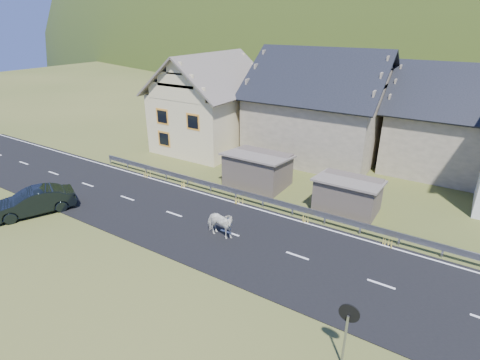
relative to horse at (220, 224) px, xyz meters
The scene contains 14 objects.
ground 1.04m from the horse, 68.29° to the left, with size 160.00×160.00×0.00m, color #364219.
road 1.02m from the horse, 68.29° to the left, with size 60.00×7.00×0.04m, color black.
lane_markings 1.00m from the horse, 68.29° to the left, with size 60.00×6.60×0.01m, color silver.
guardrail 4.28m from the horse, 86.87° to the left, with size 28.10×0.09×0.75m.
shed_left 7.31m from the horse, 104.00° to the left, with size 4.30×3.30×2.40m, color brown.
shed_right 8.11m from the horse, 54.30° to the left, with size 3.80×2.90×2.20m, color brown.
house_cream 16.32m from the horse, 127.83° to the left, with size 7.80×9.80×8.30m.
house_stone_a 16.06m from the horse, 92.82° to the left, with size 10.80×9.80×8.90m.
house_stone_b 20.15m from the horse, 62.30° to the left, with size 9.80×8.80×8.10m.
mountain 181.86m from the horse, 88.34° to the left, with size 440.00×280.00×260.00m, color #273B10.
conifer_patch 123.51m from the horse, 116.35° to the left, with size 76.00×50.00×28.00m, color black.
horse is the anchor object (origin of this frame).
car 11.55m from the horse, 161.25° to the right, with size 1.60×4.59×1.51m, color black.
traffic_mirror 9.18m from the horse, 27.76° to the right, with size 0.68×0.19×2.46m.
Camera 1 is at (9.84, -14.51, 10.76)m, focal length 28.00 mm.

